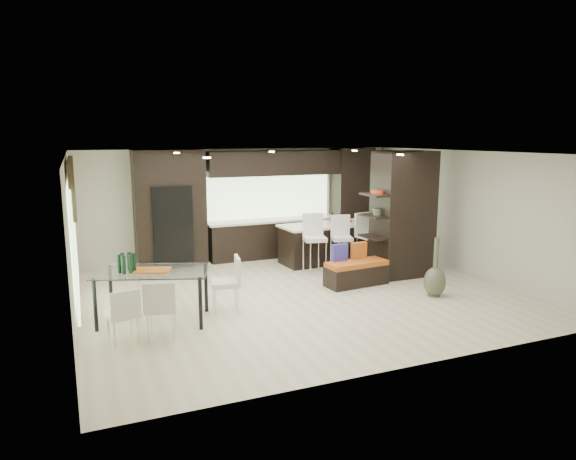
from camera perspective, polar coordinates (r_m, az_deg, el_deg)
name	(u,v)px	position (r m, az deg, el deg)	size (l,w,h in m)	color
ground	(300,293)	(10.02, 1.32, -7.06)	(8.00, 8.00, 0.00)	beige
back_wall	(244,203)	(12.95, -4.92, 3.01)	(8.00, 0.02, 2.70)	beige
left_wall	(71,241)	(8.90, -22.92, -1.15)	(0.02, 7.00, 2.70)	beige
right_wall	(467,213)	(11.88, 19.31, 1.80)	(0.02, 7.00, 2.70)	beige
ceiling	(300,153)	(9.57, 1.39, 8.56)	(8.00, 7.00, 0.02)	white
window_left	(74,239)	(9.10, -22.67, -0.90)	(0.04, 3.20, 1.90)	#B2D199
window_back	(267,194)	(13.08, -2.37, 4.00)	(3.40, 0.04, 1.20)	#B2D199
stone_accent	(72,184)	(8.98, -22.88, 4.76)	(0.08, 3.00, 0.80)	brown
ceiling_spots	(295,154)	(9.80, 0.79, 8.49)	(4.00, 3.00, 0.02)	white
back_cabinetry	(267,204)	(12.80, -2.33, 2.95)	(6.80, 0.68, 2.70)	black
refrigerator	(171,226)	(12.20, -12.88, 0.43)	(0.90, 0.68, 1.90)	black
partition_column	(403,214)	(11.32, 12.65, 1.73)	(1.20, 0.80, 2.70)	black
kitchen_island	(326,243)	(12.40, 4.23, -1.46)	(2.23, 0.96, 0.93)	black
stool_left	(315,249)	(11.38, 2.99, -2.17)	(0.47, 0.47, 1.06)	silver
stool_mid	(342,248)	(11.70, 5.98, -2.02)	(0.44, 0.44, 1.00)	silver
stool_right	(368,246)	(12.04, 8.85, -1.72)	(0.45, 0.45, 1.01)	silver
bench	(356,273)	(10.59, 7.62, -4.78)	(1.30, 0.50, 0.50)	black
floor_vase	(436,267)	(10.09, 16.07, -4.00)	(0.42, 0.42, 1.13)	#484E38
dining_table	(154,296)	(8.75, -14.71, -7.09)	(1.78, 1.00, 0.86)	white
chair_near	(161,311)	(7.98, -13.89, -8.77)	(0.46, 0.46, 0.85)	silver
chair_far	(123,318)	(7.95, -17.91, -9.29)	(0.43, 0.43, 0.79)	silver
chair_end	(225,287)	(8.97, -6.99, -6.27)	(0.48, 0.48, 0.89)	silver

